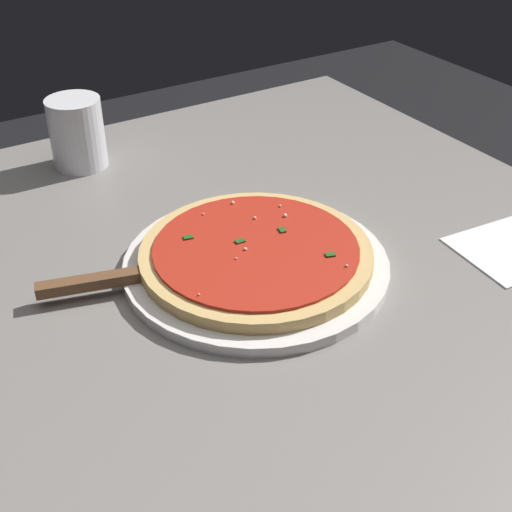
# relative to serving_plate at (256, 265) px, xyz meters

# --- Properties ---
(restaurant_table) EXTENTS (1.02, 0.96, 0.76)m
(restaurant_table) POSITION_rel_serving_plate_xyz_m (0.01, -0.02, -0.14)
(restaurant_table) COLOR black
(restaurant_table) RESTS_ON ground_plane
(serving_plate) EXTENTS (0.33, 0.33, 0.01)m
(serving_plate) POSITION_rel_serving_plate_xyz_m (0.00, 0.00, 0.00)
(serving_plate) COLOR white
(serving_plate) RESTS_ON restaurant_table
(pizza) EXTENTS (0.29, 0.29, 0.02)m
(pizza) POSITION_rel_serving_plate_xyz_m (0.00, -0.00, 0.02)
(pizza) COLOR #DBB26B
(pizza) RESTS_ON serving_plate
(pizza_server) EXTENTS (0.10, 0.22, 0.01)m
(pizza_server) POSITION_rel_serving_plate_xyz_m (0.04, 0.16, 0.01)
(pizza_server) COLOR silver
(pizza_server) RESTS_ON serving_plate
(cup_tall_drink) EXTENTS (0.09, 0.09, 0.11)m
(cup_tall_drink) POSITION_rel_serving_plate_xyz_m (0.40, 0.09, 0.05)
(cup_tall_drink) COLOR silver
(cup_tall_drink) RESTS_ON restaurant_table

